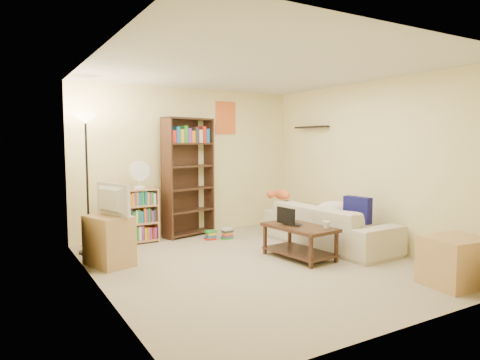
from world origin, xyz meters
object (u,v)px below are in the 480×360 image
Objects in this scene: coffee_table at (299,237)px; laptop at (294,224)px; sofa at (328,225)px; tv_stand at (109,241)px; television at (108,200)px; side_table at (300,218)px; desk_fan at (140,174)px; short_bookshelf at (137,216)px; mug at (326,225)px; tall_bookshelf at (188,174)px; end_cabinet at (456,261)px; floor_lamp at (86,142)px; tabby_cat at (280,194)px.

laptop is at bearing 92.83° from coffee_table.
sofa reaches higher than coffee_table.
laptop is 2.46m from tv_stand.
side_table is at bearing -101.19° from television.
short_bookshelf is at bearing 137.67° from desk_fan.
mug is 2.96m from desk_fan.
sofa is 1.12× the size of tall_bookshelf.
end_cabinet is (3.12, -2.72, -0.58)m from television.
short_bookshelf is 0.67m from desk_fan.
coffee_table is at bearing -35.55° from floor_lamp.
short_bookshelf is 0.43× the size of floor_lamp.
television is at bearing -173.40° from side_table.
tall_bookshelf is (1.60, 1.13, 0.20)m from television.
floor_lamp reaches higher than tv_stand.
tv_stand is at bearing 76.26° from sofa.
short_bookshelf is at bearing 53.74° from sofa.
short_bookshelf is 1.33× the size of end_cabinet.
sofa is at bearing -33.42° from desk_fan.
short_bookshelf is at bearing 159.12° from tabby_cat.
mug is 0.18× the size of television.
desk_fan is at bearing -53.83° from television.
tv_stand is at bearing -175.81° from tabby_cat.
end_cabinet is at bearing -59.05° from short_bookshelf.
sofa is at bearing -23.22° from floor_lamp.
end_cabinet is (2.45, -3.75, -0.16)m from short_bookshelf.
tall_bookshelf reaches higher than tv_stand.
end_cabinet is at bearing -58.85° from tv_stand.
coffee_table is 0.54× the size of floor_lamp.
floor_lamp is (-0.77, -0.25, 1.15)m from short_bookshelf.
coffee_table is at bearing 114.18° from end_cabinet.
sofa is 3.12× the size of television.
tall_bookshelf is (-1.23, 0.92, 0.33)m from tabby_cat.
tabby_cat is 0.78m from side_table.
coffee_table is at bearing 109.65° from sofa.
coffee_table is 1.65× the size of end_cabinet.
short_bookshelf reaches higher than mug.
tabby_cat reaches higher than end_cabinet.
laptop is 2.05m from end_cabinet.
tabby_cat reaches higher than sofa.
television is at bearing 151.26° from coffee_table.
short_bookshelf reaches higher than side_table.
tall_bookshelf is 4.06× the size of side_table.
sofa is 2.98m from short_bookshelf.
tall_bookshelf is at bearing 11.67° from floor_lamp.
laptop is at bearing -33.98° from floor_lamp.
television reaches higher than laptop.
laptop is 0.40× the size of short_bookshelf.
tv_stand is at bearing 49.62° from laptop.
side_table is (0.91, 1.68, -0.25)m from mug.
short_bookshelf is 1.99× the size of desk_fan.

